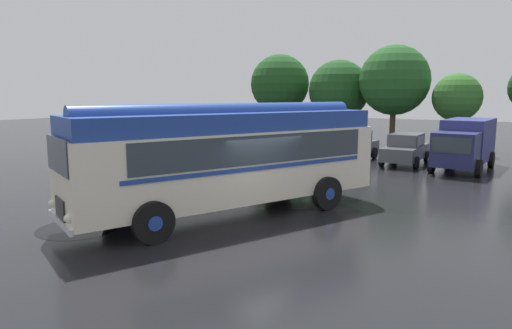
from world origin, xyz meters
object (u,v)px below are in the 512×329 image
vintage_bus (230,155)px  car_mid_left (352,145)px  car_near_left (316,142)px  car_mid_right (405,149)px  box_van (465,142)px

vintage_bus → car_mid_left: size_ratio=2.36×
car_near_left → vintage_bus: bearing=-75.7°
car_mid_right → box_van: 2.98m
car_near_left → car_mid_left: 2.57m
car_mid_left → vintage_bus: bearing=-85.3°
vintage_bus → car_near_left: vintage_bus is taller
car_near_left → box_van: bearing=-4.8°
car_mid_left → car_mid_right: 3.13m
car_mid_right → box_van: size_ratio=0.72×
vintage_bus → car_mid_right: bearing=81.7°
vintage_bus → box_van: (4.91, 13.58, -0.53)m
car_near_left → car_mid_right: 5.68m
car_mid_right → box_van: bearing=0.9°
vintage_bus → car_mid_right: size_ratio=2.42×
car_mid_left → box_van: size_ratio=0.74×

